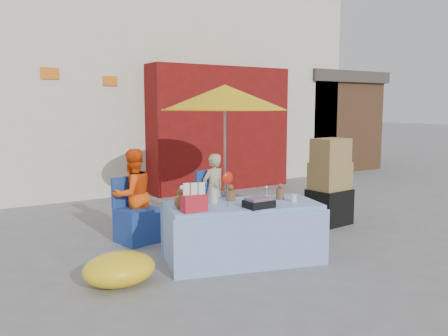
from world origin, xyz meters
TOP-DOWN VIEW (x-y plane):
  - ground at (0.00, 0.00)m, footprint 80.00×80.00m
  - backdrop at (0.52, 7.52)m, footprint 14.00×8.00m
  - market_table at (-0.18, -0.03)m, footprint 1.92×1.28m
  - chair_left at (-0.90, 1.34)m, footprint 0.56×0.56m
  - chair_right at (0.35, 1.34)m, footprint 0.56×0.56m
  - vendor_orange at (-0.89, 1.48)m, footprint 0.67×0.57m
  - vendor_beige at (0.36, 1.48)m, footprint 0.44×0.33m
  - umbrella at (0.66, 1.63)m, footprint 1.90×1.90m
  - box_stack at (1.91, 0.67)m, footprint 0.63×0.53m
  - tarp_bundle at (-1.64, 0.01)m, footprint 0.91×0.84m

SIDE VIEW (x-z plane):
  - ground at x=0.00m, z-range 0.00..0.00m
  - tarp_bundle at x=-1.64m, z-range 0.00..0.33m
  - chair_left at x=-0.90m, z-range -0.17..0.68m
  - chair_right at x=0.35m, z-range -0.17..0.68m
  - market_table at x=-0.18m, z-range -0.18..0.88m
  - vendor_beige at x=0.36m, z-range 0.00..1.09m
  - box_stack at x=1.91m, z-range -0.05..1.25m
  - vendor_orange at x=-0.89m, z-range 0.00..1.22m
  - umbrella at x=0.66m, z-range 0.85..2.94m
  - backdrop at x=0.52m, z-range -0.80..7.00m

